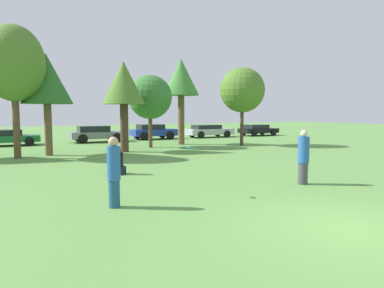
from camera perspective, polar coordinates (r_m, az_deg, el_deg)
ground_plane at (r=7.99m, az=24.18°, el=-12.46°), size 120.00×120.00×0.00m
person_thrower at (r=8.90m, az=-12.57°, el=-4.38°), size 0.33×0.33×1.76m
person_catcher at (r=12.05m, az=17.62°, el=-2.04°), size 0.36×0.36×1.78m
frisbee at (r=9.74m, az=-0.19°, el=-0.60°), size 0.22×0.23×0.10m
bystander_sitting at (r=13.67m, az=-11.83°, el=-3.02°), size 0.47×0.39×1.07m
tree_1 at (r=20.17m, az=-26.96°, el=11.51°), size 3.02×3.02×6.73m
tree_2 at (r=20.71m, az=-22.54°, el=9.61°), size 2.70×2.70×5.51m
tree_3 at (r=21.27m, az=-11.04°, el=9.47°), size 2.51×2.51×5.35m
tree_4 at (r=23.62m, az=-6.81°, el=7.53°), size 2.91×2.91×4.81m
tree_5 at (r=25.86m, az=-1.78°, el=10.52°), size 2.62×2.62×6.21m
tree_6 at (r=25.10m, az=8.16°, el=8.63°), size 3.14×3.14×5.47m
parked_car_green at (r=28.00m, az=-27.61°, el=1.00°), size 3.89×2.07×1.13m
parked_car_grey at (r=28.75m, az=-15.24°, el=1.67°), size 4.22×1.96×1.29m
parked_car_blue at (r=30.98m, az=-6.37°, el=2.08°), size 3.90×2.05×1.31m
parked_car_silver at (r=33.15m, az=2.75°, el=2.20°), size 4.57×1.97×1.18m
parked_car_black at (r=36.10m, az=10.62°, el=2.31°), size 3.93×2.02×1.12m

